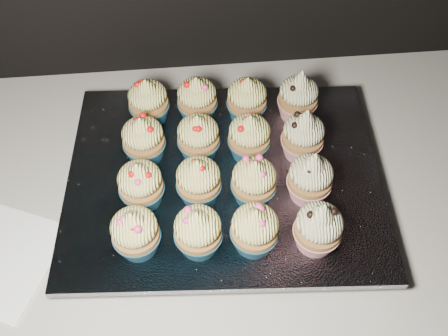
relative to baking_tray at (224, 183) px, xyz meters
name	(u,v)px	position (x,y,z in m)	size (l,w,h in m)	color
cabinet	(235,312)	(0.02, -0.02, -0.48)	(2.40, 0.60, 0.86)	black
worktop	(240,205)	(0.02, -0.02, -0.03)	(2.44, 0.64, 0.04)	beige
baking_tray	(224,183)	(0.00, 0.00, 0.00)	(0.43, 0.32, 0.02)	black
foil_lining	(224,177)	(0.00, 0.00, 0.02)	(0.46, 0.36, 0.01)	silver
cupcake_0	(136,233)	(-0.12, -0.11, 0.06)	(0.06, 0.06, 0.08)	#185371
cupcake_1	(198,231)	(-0.04, -0.11, 0.06)	(0.06, 0.06, 0.08)	#185371
cupcake_2	(255,229)	(0.03, -0.12, 0.06)	(0.06, 0.06, 0.08)	#185371
cupcake_3	(318,227)	(0.11, -0.12, 0.06)	(0.06, 0.06, 0.10)	#B21827
cupcake_4	(141,185)	(-0.12, -0.03, 0.06)	(0.06, 0.06, 0.08)	#185371
cupcake_5	(199,181)	(-0.04, -0.04, 0.06)	(0.06, 0.06, 0.08)	#185371
cupcake_6	(254,182)	(0.04, -0.04, 0.06)	(0.06, 0.06, 0.08)	#185371
cupcake_7	(310,178)	(0.12, -0.05, 0.06)	(0.06, 0.06, 0.10)	#B21827
cupcake_8	(144,140)	(-0.11, 0.05, 0.06)	(0.06, 0.06, 0.08)	#185371
cupcake_9	(198,137)	(-0.03, 0.04, 0.06)	(0.06, 0.06, 0.08)	#185371
cupcake_10	(249,137)	(0.04, 0.04, 0.06)	(0.06, 0.06, 0.08)	#185371
cupcake_11	(303,136)	(0.12, 0.03, 0.06)	(0.06, 0.06, 0.10)	#B21827
cupcake_12	(148,102)	(-0.11, 0.12, 0.06)	(0.06, 0.06, 0.08)	#185371
cupcake_13	(197,100)	(-0.03, 0.12, 0.06)	(0.06, 0.06, 0.08)	#185371
cupcake_14	(247,100)	(0.05, 0.11, 0.06)	(0.06, 0.06, 0.08)	#185371
cupcake_15	(298,97)	(0.13, 0.11, 0.06)	(0.06, 0.06, 0.10)	#B21827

